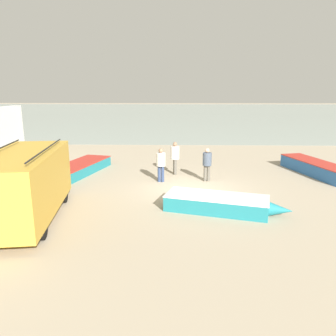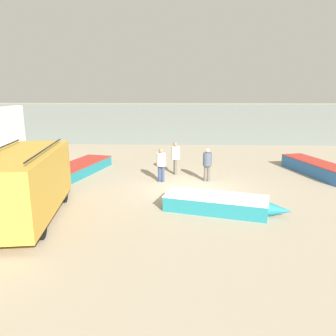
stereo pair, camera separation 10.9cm
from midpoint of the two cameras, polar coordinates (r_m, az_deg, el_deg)
ground_plane at (r=14.55m, az=4.23°, el=-3.71°), size 200.00×200.00×0.00m
sea_water at (r=66.04m, az=2.55°, el=9.65°), size 120.00×80.00×0.01m
parked_van at (r=11.88m, az=-23.46°, el=-2.40°), size 2.71×5.63×2.42m
fishing_rowboat_0 at (r=12.03m, az=9.30°, el=-6.14°), size 4.53×2.31×0.57m
fishing_rowboat_1 at (r=18.44m, az=25.07°, el=-0.20°), size 2.39×5.64×0.68m
fishing_rowboat_2 at (r=17.97m, az=-14.73°, el=0.08°), size 2.58×5.68×0.54m
fisherman_0 at (r=15.46m, az=-1.02°, el=1.05°), size 0.42×0.42×1.61m
fisherman_1 at (r=16.85m, az=1.47°, el=2.25°), size 0.45×0.45×1.70m
fisherman_2 at (r=15.66m, az=7.07°, el=1.09°), size 0.42×0.42×1.60m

